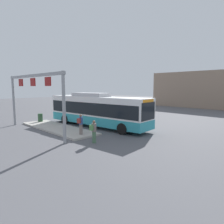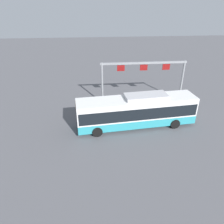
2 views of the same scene
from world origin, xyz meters
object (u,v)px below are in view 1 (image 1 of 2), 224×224
(bus_main, at_px, (97,109))
(trash_bin, at_px, (40,118))
(person_boarding, at_px, (94,131))
(person_waiting_near, at_px, (81,124))

(bus_main, height_order, trash_bin, bus_main)
(bus_main, relative_size, person_boarding, 7.27)
(person_waiting_near, xyz_separation_m, trash_bin, (-8.37, 0.44, -0.44))
(bus_main, relative_size, person_waiting_near, 7.27)
(trash_bin, bearing_deg, bus_main, 27.90)
(person_boarding, xyz_separation_m, trash_bin, (-10.69, 0.96, -0.28))
(person_waiting_near, relative_size, trash_bin, 1.86)
(bus_main, bearing_deg, trash_bin, -157.38)
(bus_main, height_order, person_waiting_near, bus_main)
(person_boarding, bearing_deg, person_waiting_near, 74.61)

